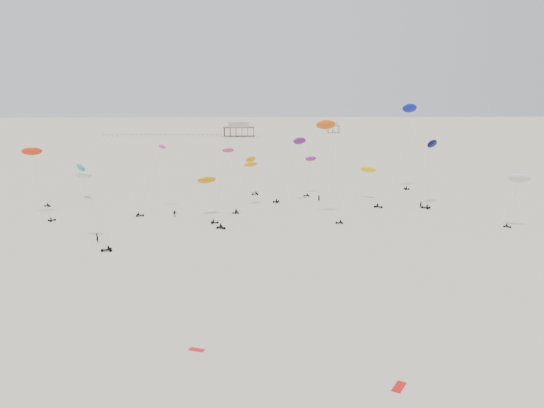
{
  "coord_description": "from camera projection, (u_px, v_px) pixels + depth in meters",
  "views": [
    {
      "loc": [
        -5.02,
        -15.66,
        28.64
      ],
      "look_at": [
        0.0,
        88.0,
        7.0
      ],
      "focal_mm": 35.0,
      "sensor_mm": 36.0,
      "label": 1
    }
  ],
  "objects": [
    {
      "name": "spectator_1",
      "position": [
        421.0,
        208.0,
        135.45
      ],
      "size": [
        1.02,
        0.68,
        1.94
      ],
      "primitive_type": "imported",
      "rotation": [
        0.0,
        0.0,
        6.42
      ],
      "color": "black",
      "rests_on": "ground"
    },
    {
      "name": "rig_11",
      "position": [
        370.0,
        178.0,
        144.03
      ],
      "size": [
        4.98,
        16.33,
        14.38
      ],
      "rotation": [
        0.0,
        0.0,
        3.92
      ],
      "color": "black",
      "rests_on": "ground"
    },
    {
      "name": "rig_5",
      "position": [
        78.0,
        171.0,
        145.13
      ],
      "size": [
        9.36,
        14.61,
        14.04
      ],
      "rotation": [
        0.0,
        0.0,
        4.12
      ],
      "color": "black",
      "rests_on": "ground"
    },
    {
      "name": "rig_2",
      "position": [
        310.0,
        168.0,
        153.84
      ],
      "size": [
        4.59,
        7.93,
        11.32
      ],
      "rotation": [
        0.0,
        0.0,
        1.77
      ],
      "color": "black",
      "rests_on": "ground"
    },
    {
      "name": "pier_fence",
      "position": [
        163.0,
        135.0,
        360.53
      ],
      "size": [
        80.2,
        0.2,
        1.5
      ],
      "color": "black",
      "rests_on": "ground"
    },
    {
      "name": "rig_1",
      "position": [
        245.0,
        182.0,
        134.35
      ],
      "size": [
        6.72,
        13.4,
        14.46
      ],
      "rotation": [
        0.0,
        0.0,
        6.13
      ],
      "color": "black",
      "rests_on": "ground"
    },
    {
      "name": "rig_12",
      "position": [
        409.0,
        117.0,
        162.07
      ],
      "size": [
        6.38,
        9.59,
        25.82
      ],
      "rotation": [
        0.0,
        0.0,
        0.31
      ],
      "color": "black",
      "rests_on": "ground"
    },
    {
      "name": "rig_7",
      "position": [
        252.0,
        168.0,
        152.92
      ],
      "size": [
        4.28,
        5.09,
        11.12
      ],
      "rotation": [
        0.0,
        0.0,
        1.79
      ],
      "color": "black",
      "rests_on": "ground"
    },
    {
      "name": "ground_plane",
      "position": [
        259.0,
        165.0,
        216.95
      ],
      "size": [
        900.0,
        900.0,
        0.0
      ],
      "primitive_type": "plane",
      "color": "beige"
    },
    {
      "name": "rig_13",
      "position": [
        294.0,
        156.0,
        142.35
      ],
      "size": [
        9.75,
        6.57,
        17.39
      ],
      "rotation": [
        0.0,
        0.0,
        5.59
      ],
      "color": "black",
      "rests_on": "ground"
    },
    {
      "name": "rig_0",
      "position": [
        518.0,
        184.0,
        115.02
      ],
      "size": [
        5.69,
        3.89,
        11.84
      ],
      "rotation": [
        0.0,
        0.0,
        3.68
      ],
      "color": "black",
      "rests_on": "ground"
    },
    {
      "name": "rig_8",
      "position": [
        327.0,
        134.0,
        124.59
      ],
      "size": [
        5.57,
        13.16,
        23.54
      ],
      "rotation": [
        0.0,
        0.0,
        1.71
      ],
      "color": "black",
      "rests_on": "ground"
    },
    {
      "name": "grounded_kite_b",
      "position": [
        197.0,
        350.0,
        60.38
      ],
      "size": [
        1.93,
        1.28,
        0.07
      ],
      "primitive_type": "cube",
      "rotation": [
        0.0,
        0.0,
        -0.36
      ],
      "color": "red",
      "rests_on": "ground"
    },
    {
      "name": "spectator_3",
      "position": [
        319.0,
        201.0,
        143.89
      ],
      "size": [
        0.88,
        0.74,
        2.05
      ],
      "primitive_type": "imported",
      "rotation": [
        0.0,
        0.0,
        2.79
      ],
      "color": "black",
      "rests_on": "ground"
    },
    {
      "name": "spectator_2",
      "position": [
        175.0,
        217.0,
        125.39
      ],
      "size": [
        1.22,
        0.72,
        1.99
      ],
      "primitive_type": "imported",
      "rotation": [
        0.0,
        0.0,
        6.36
      ],
      "color": "black",
      "rests_on": "ground"
    },
    {
      "name": "rig_10",
      "position": [
        92.0,
        202.0,
        102.63
      ],
      "size": [
        9.64,
        12.6,
        16.72
      ],
      "rotation": [
        0.0,
        0.0,
        1.87
      ],
      "color": "black",
      "rests_on": "ground"
    },
    {
      "name": "pavilion_small",
      "position": [
        333.0,
        128.0,
        395.09
      ],
      "size": [
        9.0,
        7.0,
        8.0
      ],
      "color": "brown",
      "rests_on": "ground"
    },
    {
      "name": "spectator_0",
      "position": [
        98.0,
        242.0,
        104.24
      ],
      "size": [
        0.92,
        0.93,
        2.13
      ],
      "primitive_type": "imported",
      "rotation": [
        0.0,
        0.0,
        2.32
      ],
      "color": "black",
      "rests_on": "ground"
    },
    {
      "name": "rig_14",
      "position": [
        431.0,
        156.0,
        137.31
      ],
      "size": [
        6.8,
        10.58,
        17.24
      ],
      "rotation": [
        0.0,
        0.0,
        0.86
      ],
      "color": "black",
      "rests_on": "ground"
    },
    {
      "name": "rig_9",
      "position": [
        222.0,
        182.0,
        121.39
      ],
      "size": [
        5.63,
        8.92,
        16.81
      ],
      "rotation": [
        0.0,
        0.0,
        4.81
      ],
      "color": "black",
      "rests_on": "ground"
    },
    {
      "name": "pavilion_main",
      "position": [
        239.0,
        130.0,
        362.29
      ],
      "size": [
        21.0,
        13.0,
        9.8
      ],
      "color": "brown",
      "rests_on": "ground"
    },
    {
      "name": "grounded_kite_a",
      "position": [
        399.0,
        387.0,
        52.73
      ],
      "size": [
        1.96,
        2.33,
        0.08
      ],
      "primitive_type": "cube",
      "rotation": [
        0.0,
        0.0,
        0.99
      ],
      "color": "red",
      "rests_on": "ground"
    },
    {
      "name": "rig_6",
      "position": [
        152.0,
        176.0,
        130.48
      ],
      "size": [
        6.84,
        13.51,
        18.62
      ],
      "rotation": [
        0.0,
        0.0,
        4.79
      ],
      "color": "black",
      "rests_on": "ground"
    },
    {
      "name": "rig_4",
      "position": [
        35.0,
        161.0,
        126.09
      ],
      "size": [
        10.2,
        11.58,
        17.76
      ],
      "rotation": [
        0.0,
        0.0,
        5.51
      ],
      "color": "black",
      "rests_on": "ground"
    },
    {
      "name": "rig_3",
      "position": [
        210.0,
        190.0,
        123.57
      ],
      "size": [
        7.88,
        17.34,
        16.22
      ],
      "rotation": [
        0.0,
        0.0,
        3.97
      ],
      "color": "black",
      "rests_on": "ground"
    }
  ]
}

